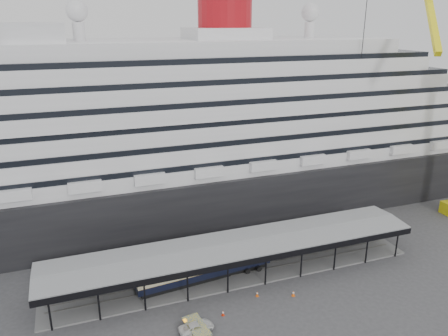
# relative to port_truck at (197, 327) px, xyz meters

# --- Properties ---
(ground) EXTENTS (200.00, 200.00, 0.00)m
(ground) POSITION_rel_port_truck_xyz_m (9.31, 5.39, -0.61)
(ground) COLOR #3A3A3D
(ground) RESTS_ON ground
(cruise_ship) EXTENTS (130.00, 30.00, 43.90)m
(cruise_ship) POSITION_rel_port_truck_xyz_m (9.36, 37.39, 17.74)
(cruise_ship) COLOR black
(cruise_ship) RESTS_ON ground
(platform_canopy) EXTENTS (56.00, 9.18, 5.30)m
(platform_canopy) POSITION_rel_port_truck_xyz_m (9.31, 10.39, 1.75)
(platform_canopy) COLOR slate
(platform_canopy) RESTS_ON ground
(port_truck) EXTENTS (4.63, 2.61, 1.22)m
(port_truck) POSITION_rel_port_truck_xyz_m (0.00, 0.00, 0.00)
(port_truck) COLOR silver
(port_truck) RESTS_ON ground
(pullman_carriage) EXTENTS (20.76, 4.66, 20.22)m
(pullman_carriage) POSITION_rel_port_truck_xyz_m (4.41, 10.39, 1.86)
(pullman_carriage) COLOR black
(pullman_carriage) RESTS_ON ground
(traffic_cone_left) EXTENTS (0.49, 0.49, 0.76)m
(traffic_cone_left) POSITION_rel_port_truck_xyz_m (4.08, 1.78, -0.24)
(traffic_cone_left) COLOR red
(traffic_cone_left) RESTS_ON ground
(traffic_cone_mid) EXTENTS (0.46, 0.46, 0.84)m
(traffic_cone_mid) POSITION_rel_port_truck_xyz_m (14.67, 2.42, -0.19)
(traffic_cone_mid) COLOR #F45F0D
(traffic_cone_mid) RESTS_ON ground
(traffic_cone_right) EXTENTS (0.53, 0.53, 0.80)m
(traffic_cone_right) POSITION_rel_port_truck_xyz_m (9.93, 4.08, -0.22)
(traffic_cone_right) COLOR #E5580C
(traffic_cone_right) RESTS_ON ground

